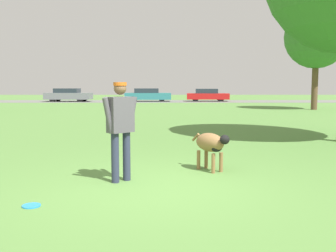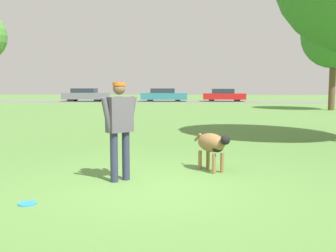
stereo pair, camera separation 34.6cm
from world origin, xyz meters
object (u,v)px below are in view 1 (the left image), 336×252
dog (211,144)px  tree_far_right (317,37)px  parked_car_teal (148,95)px  parked_car_red (207,95)px  parked_car_grey (68,95)px  frisbee (31,206)px  person (121,123)px

dog → tree_far_right: (8.99, 18.65, 4.23)m
dog → parked_car_teal: size_ratio=0.20×
parked_car_red → dog: bearing=-93.2°
parked_car_grey → parked_car_teal: parked_car_grey is taller
frisbee → tree_far_right: 24.35m
person → parked_car_grey: person is taller
parked_car_red → tree_far_right: bearing=-64.5°
frisbee → tree_far_right: size_ratio=0.04×
parked_car_red → parked_car_teal: bearing=-174.8°
parked_car_teal → parked_car_grey: bearing=-178.2°
frisbee → parked_car_red: size_ratio=0.06×
person → dog: (1.61, 0.81, -0.47)m
tree_far_right → parked_car_grey: (-19.46, 12.85, -4.09)m
person → parked_car_grey: (-8.86, 32.31, -0.34)m
dog → frisbee: 3.49m
tree_far_right → parked_car_red: (-5.66, 13.43, -4.12)m
dog → parked_car_red: size_ratio=0.21×
parked_car_teal → person: bearing=-88.7°
tree_far_right → parked_car_red: tree_far_right is taller
dog → frisbee: dog is taller
tree_far_right → dog: bearing=-115.7°
parked_car_grey → parked_car_teal: 7.83m
frisbee → tree_far_right: (11.66, 20.84, 4.74)m
person → tree_far_right: (10.60, 19.46, 3.75)m
person → parked_car_red: size_ratio=0.39×
tree_far_right → frisbee: bearing=-119.2°
dog → parked_car_red: (3.33, 32.09, 0.11)m
person → tree_far_right: bearing=18.6°
person → frisbee: size_ratio=6.79×
dog → tree_far_right: size_ratio=0.13×
parked_car_grey → parked_car_red: (13.80, 0.58, -0.03)m
frisbee → parked_car_red: parked_car_red is taller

